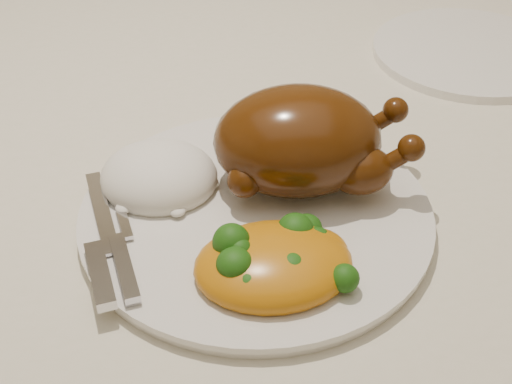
{
  "coord_description": "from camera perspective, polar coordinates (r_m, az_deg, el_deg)",
  "views": [
    {
      "loc": [
        -0.01,
        -0.61,
        1.18
      ],
      "look_at": [
        0.06,
        -0.14,
        0.8
      ],
      "focal_mm": 50.0,
      "sensor_mm": 36.0,
      "label": 1
    }
  ],
  "objects": [
    {
      "name": "roast_chicken",
      "position": [
        0.62,
        3.75,
        4.12
      ],
      "size": [
        0.18,
        0.12,
        0.09
      ],
      "rotation": [
        0.0,
        0.0,
        -0.08
      ],
      "color": "#4C2408",
      "rests_on": "dinner_plate"
    },
    {
      "name": "tablecloth",
      "position": [
        0.75,
        -5.96,
        2.41
      ],
      "size": [
        1.73,
        1.03,
        0.18
      ],
      "color": "beige",
      "rests_on": "dining_table"
    },
    {
      "name": "rice_mound",
      "position": [
        0.64,
        -7.76,
        1.17
      ],
      "size": [
        0.13,
        0.12,
        0.06
      ],
      "rotation": [
        0.0,
        0.0,
        -0.24
      ],
      "color": "white",
      "rests_on": "dinner_plate"
    },
    {
      "name": "mac_and_cheese",
      "position": [
        0.55,
        1.67,
        -5.57
      ],
      "size": [
        0.13,
        0.1,
        0.05
      ],
      "rotation": [
        0.0,
        0.0,
        0.0
      ],
      "color": "orange",
      "rests_on": "dinner_plate"
    },
    {
      "name": "dinner_plate",
      "position": [
        0.62,
        0.0,
        -1.91
      ],
      "size": [
        0.4,
        0.4,
        0.01
      ],
      "primitive_type": "cylinder",
      "rotation": [
        0.0,
        0.0,
        0.41
      ],
      "color": "silver",
      "rests_on": "tablecloth"
    },
    {
      "name": "dining_table",
      "position": [
        0.8,
        -5.62,
        -1.87
      ],
      "size": [
        1.6,
        0.9,
        0.76
      ],
      "color": "brown",
      "rests_on": "floor"
    },
    {
      "name": "side_plate",
      "position": [
        0.92,
        16.67,
        10.69
      ],
      "size": [
        0.24,
        0.24,
        0.01
      ],
      "primitive_type": "cylinder",
      "rotation": [
        0.0,
        0.0,
        -0.03
      ],
      "color": "silver",
      "rests_on": "tablecloth"
    },
    {
      "name": "cutlery",
      "position": [
        0.58,
        -11.47,
        -4.62
      ],
      "size": [
        0.05,
        0.17,
        0.01
      ],
      "rotation": [
        0.0,
        0.0,
        0.17
      ],
      "color": "silver",
      "rests_on": "dinner_plate"
    }
  ]
}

